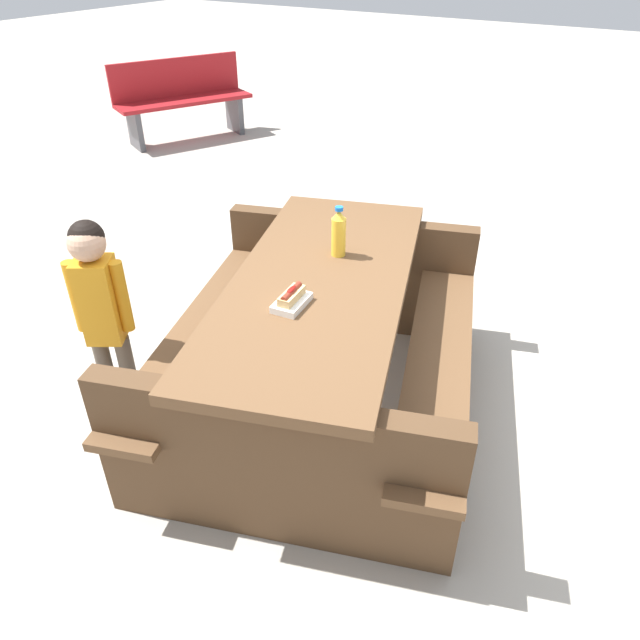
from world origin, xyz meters
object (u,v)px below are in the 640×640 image
at_px(child_in_coat, 100,301).
at_px(park_bench_near, 182,98).
at_px(soda_bottle, 339,233).
at_px(hotdog_tray, 292,299).
at_px(picnic_table, 320,334).

xyz_separation_m(child_in_coat, park_bench_near, (-3.68, -2.97, -0.22)).
bearing_deg(child_in_coat, soda_bottle, 137.30).
bearing_deg(hotdog_tray, picnic_table, -174.58).
xyz_separation_m(soda_bottle, hotdog_tray, (0.49, 0.07, -0.08)).
xyz_separation_m(hotdog_tray, child_in_coat, (0.31, -0.81, -0.11)).
height_order(soda_bottle, child_in_coat, child_in_coat).
height_order(soda_bottle, hotdog_tray, soda_bottle).
height_order(hotdog_tray, child_in_coat, child_in_coat).
bearing_deg(park_bench_near, soda_bottle, 52.28).
relative_size(soda_bottle, child_in_coat, 0.23).
bearing_deg(soda_bottle, park_bench_near, -127.72).
bearing_deg(child_in_coat, park_bench_near, -141.09).
bearing_deg(hotdog_tray, soda_bottle, -172.07).
height_order(hotdog_tray, park_bench_near, park_bench_near).
distance_m(soda_bottle, park_bench_near, 4.71).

